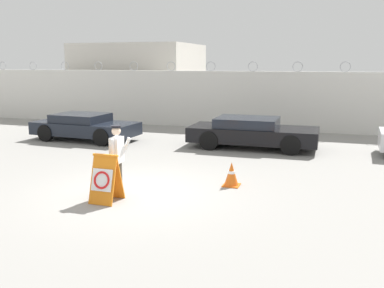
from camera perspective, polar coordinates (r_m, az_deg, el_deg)
ground_plane at (r=10.88m, az=-8.03°, el=-6.42°), size 90.00×90.00×0.00m
perimeter_wall at (r=21.07m, az=5.22°, el=5.89°), size 36.00×0.30×3.24m
building_block at (r=27.40m, az=-6.94°, el=8.57°), size 6.95×5.78×4.29m
barricade_sign at (r=10.15m, az=-11.48°, el=-4.51°), size 0.64×0.69×1.13m
security_guard at (r=10.52m, az=-9.95°, el=-1.69°), size 0.38×0.63×1.72m
traffic_cone_near at (r=11.31m, az=5.29°, el=-4.03°), size 0.44×0.44×0.64m
parked_car_front_coupe at (r=18.39m, az=-14.12°, el=2.31°), size 4.47×2.16×1.10m
parked_car_rear_sedan at (r=16.35m, az=7.98°, el=1.58°), size 4.78×2.02×1.15m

